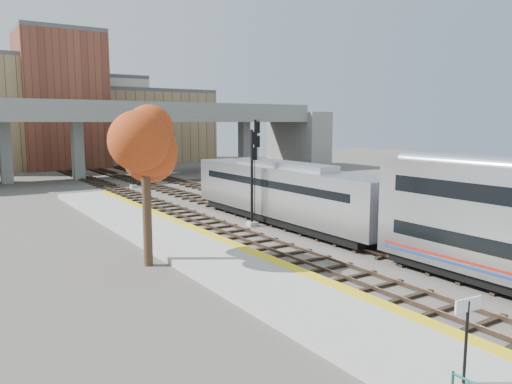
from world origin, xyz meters
TOP-DOWN VIEW (x-y plane):
  - ground at (0.00, 0.00)m, footprint 160.00×160.00m
  - platform at (-7.25, 0.00)m, footprint 4.50×60.00m
  - yellow_strip at (-5.35, 0.00)m, footprint 0.70×60.00m
  - tracks at (0.93, 12.50)m, footprint 10.70×95.00m
  - overpass at (4.92, 45.00)m, footprint 54.00×12.00m
  - buildings_far at (1.26, 66.57)m, footprint 43.00×21.00m
  - parking_lot at (14.00, 28.00)m, footprint 14.00×18.00m
  - locomotive at (1.00, 8.84)m, footprint 3.02×19.05m
  - signal_mast_near at (-1.10, 9.49)m, footprint 0.60×0.64m
  - signal_mast_mid at (3.00, 15.44)m, footprint 0.60×0.64m
  - signal_mast_far at (-1.10, 33.31)m, footprint 0.60×0.64m
  - station_sign at (-7.85, -11.25)m, footprint 0.90×0.14m
  - tree at (-10.37, 4.42)m, footprint 3.60×3.60m
  - car_a at (12.01, 23.83)m, footprint 1.53×3.79m
  - car_b at (13.65, 28.68)m, footprint 2.66×3.95m
  - car_c at (17.76, 31.19)m, footprint 2.41×4.66m

SIDE VIEW (x-z plane):
  - ground at x=0.00m, z-range 0.00..0.00m
  - parking_lot at x=14.00m, z-range 0.00..0.04m
  - tracks at x=0.93m, z-range -0.05..0.20m
  - platform at x=-7.25m, z-range 0.00..0.35m
  - yellow_strip at x=-5.35m, z-range 0.35..0.36m
  - car_b at x=13.65m, z-range 0.04..1.27m
  - car_a at x=12.01m, z-range 0.04..1.33m
  - car_c at x=17.76m, z-range 0.04..1.33m
  - station_sign at x=-7.85m, z-range 0.84..3.12m
  - locomotive at x=1.00m, z-range 0.23..4.33m
  - signal_mast_near at x=-1.10m, z-range -0.13..6.37m
  - signal_mast_far at x=-1.10m, z-range -0.03..6.97m
  - signal_mast_mid at x=3.00m, z-range 0.00..7.19m
  - overpass at x=4.92m, z-range 1.06..10.56m
  - tree at x=-10.37m, z-range 1.92..9.87m
  - buildings_far at x=1.26m, z-range -2.42..18.18m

